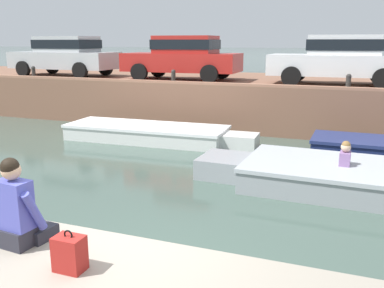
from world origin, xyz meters
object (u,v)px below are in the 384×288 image
bottle_drink (25,234)px  boat_moored_west_white (154,133)px  mooring_bollard_mid (173,76)px  person_seated_left (19,211)px  car_left_inner_red (183,56)px  backpack_on_ledge (70,253)px  motorboat_passing (373,181)px  mooring_bollard_west (34,72)px  mooring_bollard_east (348,81)px  car_centre_white (340,58)px  car_leftmost_silver (65,54)px

bottle_drink → boat_moored_west_white: bearing=106.2°
mooring_bollard_mid → person_seated_left: 10.17m
car_left_inner_red → backpack_on_ledge: (3.43, -11.36, -1.44)m
motorboat_passing → person_seated_left: 6.50m
bottle_drink → mooring_bollard_west: bearing=130.0°
car_left_inner_red → person_seated_left: (2.61, -11.10, -1.24)m
mooring_bollard_east → mooring_bollard_mid: bearing=180.0°
mooring_bollard_mid → mooring_bollard_east: same height
car_centre_white → bottle_drink: (-2.66, -11.07, -1.51)m
boat_moored_west_white → motorboat_passing: 6.44m
boat_moored_west_white → mooring_bollard_east: mooring_bollard_east is taller
car_left_inner_red → mooring_bollard_east: car_left_inner_red is taller
mooring_bollard_mid → car_left_inner_red: bearing=96.7°
motorboat_passing → bottle_drink: motorboat_passing is taller
car_left_inner_red → car_leftmost_silver: bearing=-180.0°
motorboat_passing → boat_moored_west_white: bearing=156.7°
mooring_bollard_west → backpack_on_ledge: 13.57m
mooring_bollard_east → car_centre_white: bearing=104.6°
mooring_bollard_west → mooring_bollard_east: same height
mooring_bollard_mid → mooring_bollard_west: bearing=180.0°
motorboat_passing → mooring_bollard_mid: 7.78m
boat_moored_west_white → motorboat_passing: bearing=-23.3°
car_leftmost_silver → person_seated_left: car_leftmost_silver is taller
person_seated_left → bottle_drink: bearing=72.2°
car_leftmost_silver → mooring_bollard_west: car_leftmost_silver is taller
car_leftmost_silver → backpack_on_ledge: (8.47, -11.36, -1.44)m
mooring_bollard_west → backpack_on_ledge: size_ratio=1.09×
motorboat_passing → mooring_bollard_east: size_ratio=15.01×
car_leftmost_silver → mooring_bollard_east: car_leftmost_silver is taller
car_left_inner_red → backpack_on_ledge: 11.95m
mooring_bollard_mid → motorboat_passing: bearing=-36.6°
car_left_inner_red → car_centre_white: (5.28, -0.00, 0.00)m
backpack_on_ledge → mooring_bollard_west: bearing=131.8°
mooring_bollard_mid → bottle_drink: bearing=-75.8°
motorboat_passing → mooring_bollard_mid: size_ratio=15.01×
backpack_on_ledge → mooring_bollard_east: bearing=77.8°
car_leftmost_silver → bottle_drink: (7.66, -11.06, -1.51)m
car_centre_white → mooring_bollard_west: 10.97m
boat_moored_west_white → mooring_bollard_east: (5.25, 2.01, 1.53)m
car_leftmost_silver → person_seated_left: size_ratio=4.52×
motorboat_passing → car_left_inner_red: 8.81m
bottle_drink → person_seated_left: bearing=-107.8°
boat_moored_west_white → bottle_drink: size_ratio=28.13×
car_leftmost_silver → car_centre_white: (10.32, 0.00, -0.00)m
mooring_bollard_east → bottle_drink: mooring_bollard_east is taller
car_centre_white → bottle_drink: car_centre_white is taller
person_seated_left → mooring_bollard_mid: bearing=104.0°
car_leftmost_silver → mooring_bollard_west: (-0.56, -1.25, -0.61)m
car_leftmost_silver → car_centre_white: 10.32m
car_leftmost_silver → mooring_bollard_west: bearing=-114.0°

